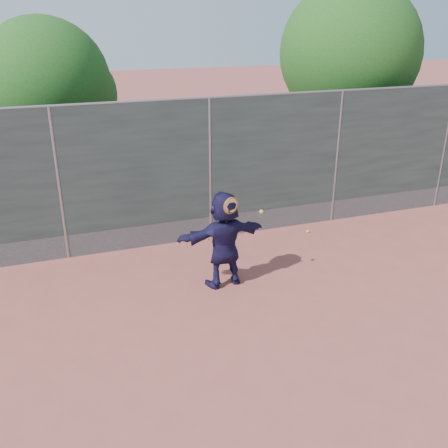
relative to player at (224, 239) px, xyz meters
name	(u,v)px	position (x,y,z in m)	size (l,w,h in m)	color
ground	(279,323)	(0.40, -1.48, -0.88)	(80.00, 80.00, 0.00)	#9E4C42
player	(224,239)	(0.00, 0.00, 0.00)	(1.62, 0.52, 1.75)	#1A163C
ball_ground	(308,231)	(2.51, 1.53, -0.84)	(0.07, 0.07, 0.07)	#CAE132
fence	(210,167)	(0.40, 2.02, 0.71)	(20.00, 0.06, 3.03)	#38423D
swing_action	(234,207)	(0.11, -0.19, 0.66)	(0.77, 0.17, 0.51)	#C36B12
tree_right	(354,57)	(5.08, 4.27, 2.62)	(3.78, 3.60, 5.39)	#382314
tree_left	(53,87)	(-2.45, 5.07, 2.06)	(3.15, 3.00, 4.53)	#382314
weed_clump	(225,232)	(0.69, 1.90, -0.74)	(0.68, 0.07, 0.30)	#387226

